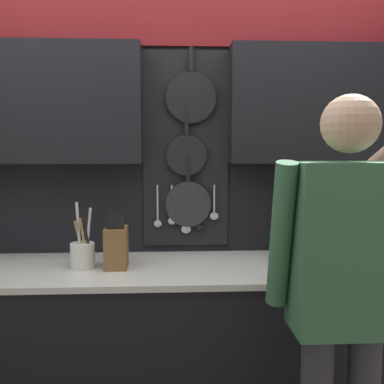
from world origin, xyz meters
name	(u,v)px	position (x,y,z in m)	size (l,w,h in m)	color
base_cabinet_counter	(196,351)	(0.00, 0.00, 0.45)	(2.60, 0.63, 0.91)	black
back_wall_unit	(194,157)	(0.00, 0.28, 1.45)	(3.17, 0.20, 2.39)	black
microwave	(347,238)	(0.77, -0.02, 1.04)	(0.53, 0.37, 0.27)	black
knife_block	(116,247)	(-0.40, -0.02, 1.01)	(0.11, 0.15, 0.29)	brown
utensil_crock	(83,253)	(-0.57, -0.02, 0.98)	(0.12, 0.12, 0.33)	white
person	(343,282)	(0.51, -0.62, 1.01)	(0.54, 0.63, 1.70)	#383842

